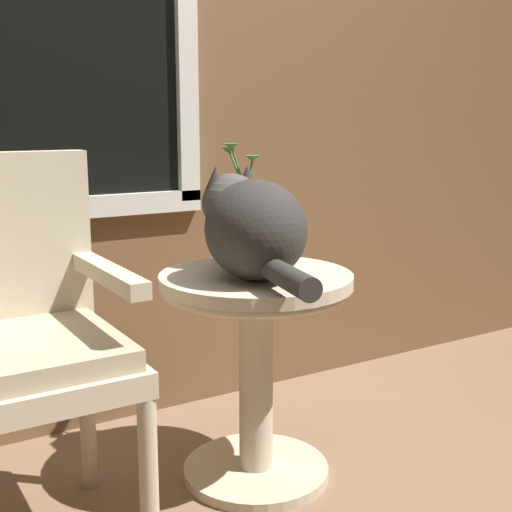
{
  "coord_description": "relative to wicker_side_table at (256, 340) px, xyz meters",
  "views": [
    {
      "loc": [
        -0.92,
        -1.45,
        1.03
      ],
      "look_at": [
        0.05,
        0.14,
        0.66
      ],
      "focal_mm": 48.47,
      "sensor_mm": 36.0,
      "label": 1
    }
  ],
  "objects": [
    {
      "name": "back_wall",
      "position": [
        -0.07,
        0.6,
        0.88
      ],
      "size": [
        4.0,
        0.07,
        2.6
      ],
      "color": "brown",
      "rests_on": "ground_plane"
    },
    {
      "name": "pewter_vase_with_ivy",
      "position": [
        0.06,
        0.15,
        0.3
      ],
      "size": [
        0.14,
        0.14,
        0.35
      ],
      "color": "#99999E",
      "rests_on": "wicker_side_table"
    },
    {
      "name": "ground_plane",
      "position": [
        -0.05,
        -0.14,
        -0.41
      ],
      "size": [
        6.0,
        6.0,
        0.0
      ],
      "primitive_type": "plane",
      "color": "#7F6047"
    },
    {
      "name": "cat",
      "position": [
        -0.03,
        -0.03,
        0.33
      ],
      "size": [
        0.32,
        0.64,
        0.29
      ],
      "color": "#33302D",
      "rests_on": "wicker_side_table"
    },
    {
      "name": "wicker_side_table",
      "position": [
        0.0,
        0.0,
        0.0
      ],
      "size": [
        0.54,
        0.54,
        0.61
      ],
      "color": "beige",
      "rests_on": "ground_plane"
    }
  ]
}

